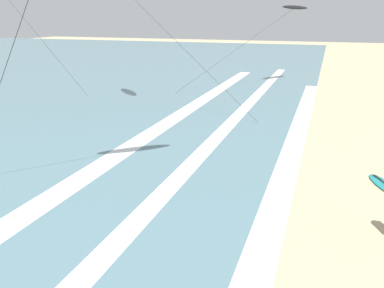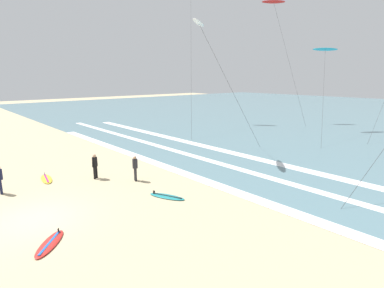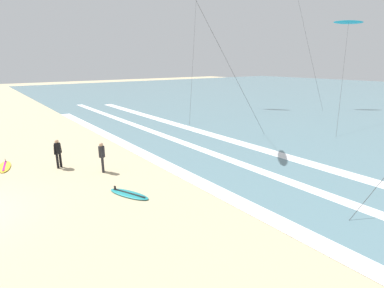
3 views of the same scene
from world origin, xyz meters
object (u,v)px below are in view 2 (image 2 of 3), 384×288
object	(u,v)px
surfboard_left_pile	(50,243)
kite_cyan_distant_high	(325,50)
kite_red_high_left	(274,3)
kite_white_far_left	(199,24)
surfboard_right_spare	(167,196)
surfboard_near_water	(46,179)
surfer_left_near	(135,166)
surfer_background_far	(95,164)

from	to	relation	value
surfboard_left_pile	kite_cyan_distant_high	world-z (taller)	kite_cyan_distant_high
kite_red_high_left	kite_white_far_left	bearing A→B (deg)	-68.00
surfboard_right_spare	kite_red_high_left	size ratio (longest dim) A/B	0.13
surfboard_near_water	kite_white_far_left	distance (m)	14.97
surfer_left_near	kite_red_high_left	world-z (taller)	kite_red_high_left
surfer_left_near	kite_white_far_left	world-z (taller)	kite_white_far_left
surfboard_left_pile	kite_red_high_left	world-z (taller)	kite_red_high_left
surfboard_right_spare	surfboard_near_water	xyz separation A→B (m)	(-7.37, -3.97, 0.00)
surfboard_left_pile	surfer_left_near	bearing A→B (deg)	123.84
surfboard_near_water	kite_red_high_left	size ratio (longest dim) A/B	0.13
surfer_background_far	kite_red_high_left	distance (m)	34.90
kite_white_far_left	kite_cyan_distant_high	distance (m)	20.36
surfer_left_near	surfboard_right_spare	xyz separation A→B (m)	(3.45, -0.15, -0.91)
surfboard_right_spare	surfboard_near_water	distance (m)	8.37
surfer_background_far	surfboard_left_pile	bearing A→B (deg)	-36.67
surfer_background_far	kite_white_far_left	distance (m)	12.43
surfer_background_far	kite_white_far_left	bearing A→B (deg)	86.35
surfboard_near_water	kite_white_far_left	size ratio (longest dim) A/B	0.21
surfer_background_far	kite_red_high_left	size ratio (longest dim) A/B	0.10
surfboard_right_spare	kite_white_far_left	world-z (taller)	kite_white_far_left
surfer_left_near	surfboard_near_water	xyz separation A→B (m)	(-3.92, -4.12, -0.91)
kite_red_high_left	kite_white_far_left	distance (m)	24.40
surfboard_left_pile	kite_red_high_left	distance (m)	41.24
surfboard_left_pile	kite_white_far_left	bearing A→B (deg)	113.93
surfboard_left_pile	kite_cyan_distant_high	bearing A→B (deg)	100.32
surfboard_near_water	surfboard_left_pile	xyz separation A→B (m)	(8.21, -2.29, 0.00)
surfboard_near_water	kite_red_high_left	bearing A→B (deg)	101.15
surfer_left_near	surfboard_near_water	bearing A→B (deg)	-133.56
surfer_left_near	kite_cyan_distant_high	size ratio (longest dim) A/B	0.14
surfboard_right_spare	kite_white_far_left	bearing A→B (deg)	126.03
surfboard_left_pile	kite_cyan_distant_high	xyz separation A→B (m)	(-6.09, 33.42, 9.38)
surfer_background_far	surfboard_right_spare	size ratio (longest dim) A/B	0.74
surfer_background_far	surfboard_left_pile	xyz separation A→B (m)	(6.34, -4.72, -0.91)
surfboard_left_pile	surfer_background_far	bearing A→B (deg)	143.33
kite_white_far_left	surfboard_left_pile	bearing A→B (deg)	-66.07
kite_white_far_left	surfer_left_near	bearing A→B (deg)	-77.25
surfer_left_near	kite_white_far_left	size ratio (longest dim) A/B	0.15
surfer_left_near	surfboard_right_spare	size ratio (longest dim) A/B	0.74
surfboard_left_pile	surfboard_near_water	bearing A→B (deg)	164.45
surfboard_near_water	surfboard_right_spare	bearing A→B (deg)	28.34
kite_cyan_distant_high	surfboard_near_water	bearing A→B (deg)	-93.90
kite_red_high_left	kite_white_far_left	size ratio (longest dim) A/B	1.59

